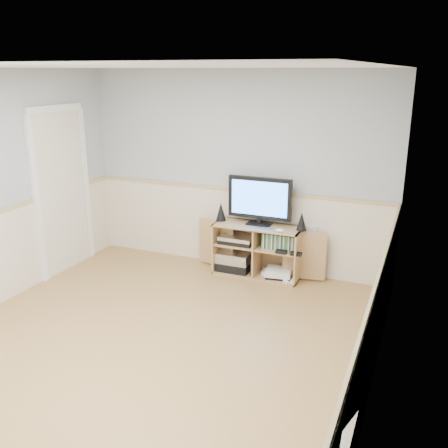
{
  "coord_description": "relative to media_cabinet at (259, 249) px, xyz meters",
  "views": [
    {
      "loc": [
        2.24,
        -3.53,
        2.47
      ],
      "look_at": [
        0.27,
        1.2,
        0.89
      ],
      "focal_mm": 40.0,
      "sensor_mm": 36.0,
      "label": 1
    }
  ],
  "objects": [
    {
      "name": "keyboard",
      "position": [
        0.07,
        -0.19,
        0.32
      ],
      "size": [
        0.34,
        0.2,
        0.01
      ],
      "primitive_type": "cube",
      "rotation": [
        0.0,
        0.0,
        0.25
      ],
      "color": "silver",
      "rests_on": "media_cabinet"
    },
    {
      "name": "mouse",
      "position": [
        0.32,
        -0.19,
        0.34
      ],
      "size": [
        0.1,
        0.07,
        0.04
      ],
      "primitive_type": "ellipsoid",
      "rotation": [
        0.0,
        0.0,
        -0.05
      ],
      "color": "white",
      "rests_on": "media_cabinet"
    },
    {
      "name": "game_cases",
      "position": [
        0.29,
        -0.07,
        0.15
      ],
      "size": [
        0.42,
        0.13,
        0.19
      ],
      "primitive_type": "cube",
      "color": "#3F8C3F",
      "rests_on": "media_cabinet"
    },
    {
      "name": "media_cabinet",
      "position": [
        0.0,
        0.0,
        0.0
      ],
      "size": [
        1.68,
        0.4,
        0.65
      ],
      "color": "tan",
      "rests_on": "floor"
    },
    {
      "name": "speaker_right",
      "position": [
        0.54,
        -0.03,
        0.43
      ],
      "size": [
        0.12,
        0.12,
        0.22
      ],
      "primitive_type": "cone",
      "color": "black",
      "rests_on": "media_cabinet"
    },
    {
      "name": "game_consoles",
      "position": [
        0.28,
        -0.06,
        -0.26
      ],
      "size": [
        0.46,
        0.3,
        0.11
      ],
      "color": "white",
      "rests_on": "media_cabinet"
    },
    {
      "name": "monitor",
      "position": [
        0.0,
        -0.0,
        0.64
      ],
      "size": [
        0.8,
        0.18,
        0.59
      ],
      "color": "black",
      "rests_on": "media_cabinet"
    },
    {
      "name": "av_components",
      "position": [
        -0.29,
        -0.05,
        -0.11
      ],
      "size": [
        0.52,
        0.32,
        0.47
      ],
      "color": "black",
      "rests_on": "media_cabinet"
    },
    {
      "name": "speaker_left",
      "position": [
        -0.5,
        -0.03,
        0.44
      ],
      "size": [
        0.13,
        0.13,
        0.24
      ],
      "primitive_type": "cone",
      "color": "black",
      "rests_on": "media_cabinet"
    },
    {
      "name": "room",
      "position": [
        -0.43,
        -1.95,
        0.88
      ],
      "size": [
        4.04,
        4.54,
        2.54
      ],
      "color": "tan",
      "rests_on": "ground"
    },
    {
      "name": "wall_outlet",
      "position": [
        0.62,
        0.16,
        0.27
      ],
      "size": [
        0.12,
        0.03,
        0.12
      ],
      "primitive_type": "cube",
      "color": "white",
      "rests_on": "wall_back"
    }
  ]
}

